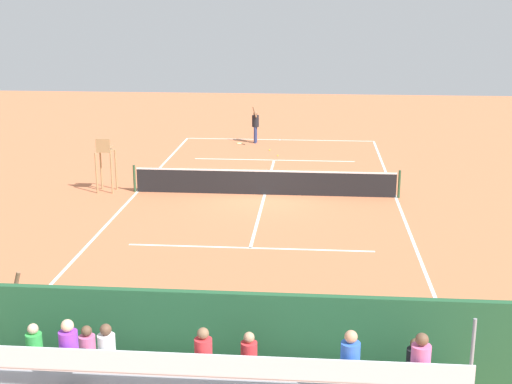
{
  "coord_description": "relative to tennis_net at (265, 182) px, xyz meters",
  "views": [
    {
      "loc": [
        -1.87,
        26.06,
        7.29
      ],
      "look_at": [
        0.0,
        4.0,
        1.2
      ],
      "focal_mm": 49.36,
      "sensor_mm": 36.0,
      "label": 1
    }
  ],
  "objects": [
    {
      "name": "tennis_player",
      "position": [
        1.22,
        -10.09,
        0.51
      ],
      "size": [
        0.39,
        0.54,
        1.93
      ],
      "color": "navy",
      "rests_on": "ground"
    },
    {
      "name": "bleacher_stand",
      "position": [
        -0.03,
        15.35,
        0.45
      ],
      "size": [
        9.06,
        2.4,
        2.48
      ],
      "color": "gray",
      "rests_on": "ground"
    },
    {
      "name": "court_line_markings",
      "position": [
        0.0,
        -0.04,
        -0.5
      ],
      "size": [
        10.1,
        22.2,
        0.01
      ],
      "color": "white",
      "rests_on": "ground"
    },
    {
      "name": "tennis_net",
      "position": [
        0.0,
        0.0,
        0.0
      ],
      "size": [
        10.3,
        0.1,
        1.07
      ],
      "color": "black",
      "rests_on": "ground"
    },
    {
      "name": "tennis_ball_near",
      "position": [
        0.35,
        -8.14,
        -0.47
      ],
      "size": [
        0.07,
        0.07,
        0.07
      ],
      "primitive_type": "sphere",
      "color": "#CCDB33",
      "rests_on": "ground"
    },
    {
      "name": "courtside_bench",
      "position": [
        -3.15,
        13.27,
        0.06
      ],
      "size": [
        1.8,
        0.4,
        0.93
      ],
      "color": "#234C2D",
      "rests_on": "ground"
    },
    {
      "name": "line_judge",
      "position": [
        4.2,
        13.34,
        0.51
      ],
      "size": [
        0.41,
        0.55,
        1.93
      ],
      "color": "#232328",
      "rests_on": "ground"
    },
    {
      "name": "equipment_bag",
      "position": [
        -1.28,
        13.4,
        -0.32
      ],
      "size": [
        0.9,
        0.36,
        0.36
      ],
      "primitive_type": "cube",
      "color": "black",
      "rests_on": "ground"
    },
    {
      "name": "ground_plane",
      "position": [
        0.0,
        0.0,
        -0.5
      ],
      "size": [
        60.0,
        60.0,
        0.0
      ],
      "primitive_type": "plane",
      "color": "#CC7047"
    },
    {
      "name": "backdrop_wall",
      "position": [
        0.0,
        14.0,
        0.5
      ],
      "size": [
        18.0,
        0.16,
        2.0
      ],
      "primitive_type": "cube",
      "color": "#235633",
      "rests_on": "ground"
    },
    {
      "name": "umpire_chair",
      "position": [
        6.2,
        0.08,
        0.81
      ],
      "size": [
        0.67,
        0.67,
        2.14
      ],
      "color": "#A88456",
      "rests_on": "ground"
    },
    {
      "name": "tennis_ball_far",
      "position": [
        -0.12,
        -6.9,
        -0.47
      ],
      "size": [
        0.07,
        0.07,
        0.07
      ],
      "primitive_type": "sphere",
      "color": "#CCDB33",
      "rests_on": "ground"
    },
    {
      "name": "tennis_racket",
      "position": [
        2.02,
        -9.77,
        -0.49
      ],
      "size": [
        0.54,
        0.49,
        0.03
      ],
      "color": "black",
      "rests_on": "ground"
    }
  ]
}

